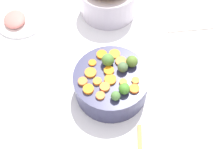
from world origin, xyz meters
name	(u,v)px	position (x,y,z in m)	size (l,w,h in m)	color
tabletop	(111,92)	(0.00, 0.00, 0.01)	(2.40, 2.40, 0.02)	white
serving_bowl_carrots	(112,84)	(0.00, 0.00, 0.07)	(0.25, 0.25, 0.10)	#323251
metal_pot	(108,0)	(0.07, -0.39, 0.08)	(0.23, 0.23, 0.12)	#BAB2BD
carrot_slice_0	(91,72)	(0.07, 0.00, 0.12)	(0.04, 0.04, 0.01)	orange
carrot_slice_1	(100,96)	(0.02, 0.08, 0.12)	(0.03, 0.03, 0.01)	orange
carrot_slice_2	(109,71)	(0.01, -0.01, 0.12)	(0.03, 0.03, 0.01)	orange
carrot_slice_3	(135,80)	(-0.08, 0.01, 0.12)	(0.02, 0.02, 0.01)	orange
carrot_slice_4	(134,89)	(-0.08, 0.04, 0.12)	(0.03, 0.03, 0.01)	orange
carrot_slice_5	(115,54)	(0.00, -0.09, 0.12)	(0.04, 0.04, 0.01)	orange
carrot_slice_6	(102,55)	(0.04, -0.08, 0.12)	(0.04, 0.04, 0.01)	orange
carrot_slice_7	(88,89)	(0.06, 0.06, 0.12)	(0.03, 0.03, 0.01)	orange
carrot_slice_8	(111,80)	(0.00, 0.02, 0.12)	(0.04, 0.04, 0.01)	orange
carrot_slice_9	(121,61)	(-0.02, -0.06, 0.12)	(0.04, 0.04, 0.01)	orange
carrot_slice_10	(83,82)	(0.08, 0.04, 0.12)	(0.03, 0.03, 0.01)	orange
carrot_slice_11	(97,81)	(0.04, 0.03, 0.12)	(0.03, 0.03, 0.01)	orange
carrot_slice_12	(105,87)	(0.01, 0.05, 0.12)	(0.03, 0.03, 0.01)	orange
carrot_slice_13	(92,63)	(0.07, -0.04, 0.12)	(0.03, 0.03, 0.01)	orange
carrot_slice_14	(123,82)	(-0.04, 0.02, 0.12)	(0.02, 0.02, 0.01)	orange
brussels_sprout_0	(116,96)	(-0.02, 0.08, 0.13)	(0.03, 0.03, 0.03)	#497638
brussels_sprout_1	(132,61)	(-0.06, -0.05, 0.13)	(0.04, 0.04, 0.04)	#537228
brussels_sprout_2	(124,89)	(-0.05, 0.05, 0.13)	(0.04, 0.04, 0.04)	#458528
brussels_sprout_3	(123,67)	(-0.03, -0.03, 0.13)	(0.03, 0.03, 0.03)	#4E6B41
brussels_sprout_4	(108,60)	(0.02, -0.05, 0.14)	(0.04, 0.04, 0.04)	#4C7E32
ham_plate	(21,20)	(0.42, -0.28, 0.03)	(0.20, 0.20, 0.01)	white
ham_slice_main	(15,19)	(0.43, -0.26, 0.05)	(0.10, 0.09, 0.03)	#CE6D64
dish_towel	(187,21)	(-0.27, -0.37, 0.02)	(0.19, 0.11, 0.01)	silver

